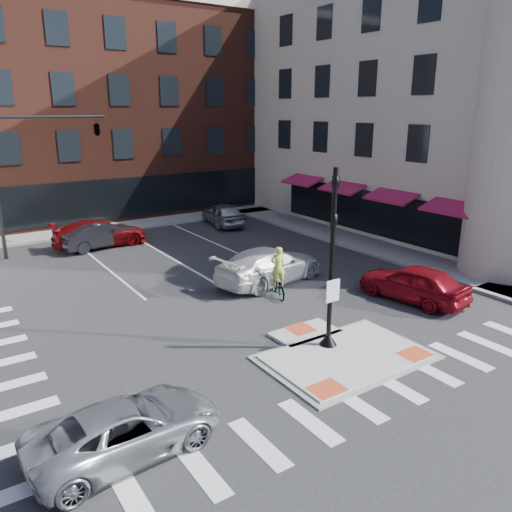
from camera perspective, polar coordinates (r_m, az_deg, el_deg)
ground at (r=17.20m, az=9.10°, el=-10.79°), size 120.00×120.00×0.00m
refuge_island at (r=17.01m, az=9.71°, el=-10.96°), size 5.40×4.65×0.13m
sidewalk_e at (r=31.00m, az=11.36°, el=1.70°), size 3.00×24.00×0.15m
sidewalk_n at (r=36.57m, az=-11.13°, el=3.96°), size 26.00×3.00×0.15m
building_n at (r=45.14m, az=-16.85°, el=15.81°), size 24.40×18.40×15.50m
building_e at (r=39.26m, az=22.07°, el=15.68°), size 21.90×23.90×17.70m
building_far_right at (r=67.97m, az=-17.51°, el=14.24°), size 12.00×12.00×12.00m
signal_pole at (r=16.53m, az=8.55°, el=-3.01°), size 0.60×0.60×5.98m
mast_arm_signal at (r=29.96m, az=-20.42°, el=12.41°), size 6.10×2.24×8.00m
silver_suv at (r=12.73m, az=-14.60°, el=-18.47°), size 4.74×2.45×1.28m
red_sedan at (r=22.05m, az=17.55°, el=-2.92°), size 2.56×4.84×1.57m
white_pickup at (r=23.24m, az=1.55°, el=-1.05°), size 5.94×3.20×1.64m
bg_car_dark at (r=30.48m, az=-17.40°, el=2.36°), size 4.89×2.45×1.54m
bg_car_silver at (r=34.83m, az=-3.79°, el=4.83°), size 2.55×4.89×1.59m
bg_car_red at (r=30.78m, az=-17.43°, el=2.50°), size 5.47×2.44×1.56m
cyclist at (r=21.51m, az=2.51°, el=-2.72°), size 1.17×1.87×2.22m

